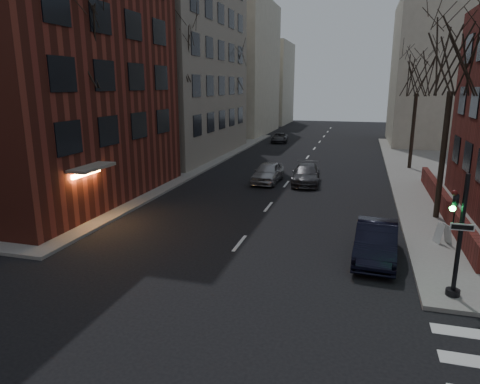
{
  "coord_description": "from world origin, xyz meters",
  "views": [
    {
      "loc": [
        4.82,
        -4.96,
        6.73
      ],
      "look_at": [
        -0.33,
        13.23,
        2.0
      ],
      "focal_mm": 32.0,
      "sensor_mm": 36.0,
      "label": 1
    }
  ],
  "objects_px": {
    "tree_left_c": "(232,73)",
    "streetlamp_far": "(242,108)",
    "tree_right_b": "(418,74)",
    "tree_right_a": "(454,57)",
    "tree_left_a": "(78,49)",
    "streetlamp_near": "(164,123)",
    "car_lane_far": "(279,138)",
    "parked_sedan": "(376,241)",
    "car_lane_silver": "(268,172)",
    "traffic_signal": "(457,244)",
    "car_lane_gray": "(306,174)",
    "sandwich_board": "(443,234)",
    "tree_left_b": "(178,55)"
  },
  "relations": [
    {
      "from": "streetlamp_near",
      "to": "parked_sedan",
      "type": "relative_size",
      "value": 1.41
    },
    {
      "from": "traffic_signal",
      "to": "car_lane_far",
      "type": "height_order",
      "value": "traffic_signal"
    },
    {
      "from": "car_lane_silver",
      "to": "car_lane_far",
      "type": "distance_m",
      "value": 22.16
    },
    {
      "from": "tree_right_a",
      "to": "car_lane_gray",
      "type": "xyz_separation_m",
      "value": [
        -7.52,
        6.55,
        -7.36
      ]
    },
    {
      "from": "streetlamp_far",
      "to": "tree_right_b",
      "type": "bearing_deg",
      "value": -30.47
    },
    {
      "from": "streetlamp_near",
      "to": "car_lane_far",
      "type": "distance_m",
      "value": 24.66
    },
    {
      "from": "tree_left_b",
      "to": "tree_right_a",
      "type": "distance_m",
      "value": 19.35
    },
    {
      "from": "traffic_signal",
      "to": "parked_sedan",
      "type": "relative_size",
      "value": 0.9
    },
    {
      "from": "traffic_signal",
      "to": "car_lane_silver",
      "type": "relative_size",
      "value": 0.94
    },
    {
      "from": "traffic_signal",
      "to": "tree_left_b",
      "type": "xyz_separation_m",
      "value": [
        -16.74,
        17.01,
        7.0
      ]
    },
    {
      "from": "streetlamp_near",
      "to": "sandwich_board",
      "type": "distance_m",
      "value": 18.85
    },
    {
      "from": "tree_left_a",
      "to": "car_lane_silver",
      "type": "height_order",
      "value": "tree_left_a"
    },
    {
      "from": "tree_right_b",
      "to": "traffic_signal",
      "type": "bearing_deg",
      "value": -92.15
    },
    {
      "from": "tree_left_a",
      "to": "tree_right_a",
      "type": "height_order",
      "value": "tree_left_a"
    },
    {
      "from": "streetlamp_far",
      "to": "sandwich_board",
      "type": "bearing_deg",
      "value": -59.21
    },
    {
      "from": "tree_left_c",
      "to": "tree_right_a",
      "type": "relative_size",
      "value": 1.0
    },
    {
      "from": "tree_left_a",
      "to": "tree_left_b",
      "type": "distance_m",
      "value": 12.01
    },
    {
      "from": "tree_right_b",
      "to": "car_lane_far",
      "type": "distance_m",
      "value": 20.75
    },
    {
      "from": "tree_left_b",
      "to": "car_lane_gray",
      "type": "height_order",
      "value": "tree_left_b"
    },
    {
      "from": "parked_sedan",
      "to": "sandwich_board",
      "type": "bearing_deg",
      "value": 41.42
    },
    {
      "from": "traffic_signal",
      "to": "tree_right_b",
      "type": "distance_m",
      "value": 23.71
    },
    {
      "from": "tree_right_b",
      "to": "sandwich_board",
      "type": "bearing_deg",
      "value": -91.03
    },
    {
      "from": "tree_right_b",
      "to": "tree_right_a",
      "type": "bearing_deg",
      "value": -90.0
    },
    {
      "from": "tree_right_a",
      "to": "car_lane_far",
      "type": "bearing_deg",
      "value": 115.6
    },
    {
      "from": "tree_left_c",
      "to": "streetlamp_far",
      "type": "distance_m",
      "value": 4.33
    },
    {
      "from": "tree_left_c",
      "to": "parked_sedan",
      "type": "bearing_deg",
      "value": -62.84
    },
    {
      "from": "tree_right_a",
      "to": "car_lane_silver",
      "type": "bearing_deg",
      "value": 148.57
    },
    {
      "from": "tree_left_b",
      "to": "tree_right_a",
      "type": "xyz_separation_m",
      "value": [
        17.6,
        -8.0,
        -0.88
      ]
    },
    {
      "from": "tree_right_a",
      "to": "car_lane_silver",
      "type": "relative_size",
      "value": 2.3
    },
    {
      "from": "streetlamp_far",
      "to": "tree_left_a",
      "type": "bearing_deg",
      "value": -91.23
    },
    {
      "from": "tree_left_a",
      "to": "tree_left_c",
      "type": "xyz_separation_m",
      "value": [
        0.0,
        26.0,
        -0.44
      ]
    },
    {
      "from": "traffic_signal",
      "to": "car_lane_silver",
      "type": "bearing_deg",
      "value": 121.45
    },
    {
      "from": "tree_left_c",
      "to": "car_lane_silver",
      "type": "bearing_deg",
      "value": -64.79
    },
    {
      "from": "traffic_signal",
      "to": "tree_left_a",
      "type": "bearing_deg",
      "value": 163.35
    },
    {
      "from": "tree_left_c",
      "to": "car_lane_silver",
      "type": "distance_m",
      "value": 18.91
    },
    {
      "from": "tree_left_a",
      "to": "car_lane_silver",
      "type": "distance_m",
      "value": 14.82
    },
    {
      "from": "tree_right_a",
      "to": "tree_left_a",
      "type": "bearing_deg",
      "value": -167.2
    },
    {
      "from": "tree_left_b",
      "to": "car_lane_silver",
      "type": "xyz_separation_m",
      "value": [
        7.43,
        -1.79,
        -8.19
      ]
    },
    {
      "from": "tree_right_a",
      "to": "car_lane_gray",
      "type": "bearing_deg",
      "value": 138.92
    },
    {
      "from": "car_lane_silver",
      "to": "traffic_signal",
      "type": "bearing_deg",
      "value": -56.76
    },
    {
      "from": "tree_left_b",
      "to": "streetlamp_near",
      "type": "xyz_separation_m",
      "value": [
        0.6,
        -4.0,
        -4.68
      ]
    },
    {
      "from": "tree_left_a",
      "to": "tree_left_b",
      "type": "height_order",
      "value": "tree_left_b"
    },
    {
      "from": "car_lane_gray",
      "to": "sandwich_board",
      "type": "bearing_deg",
      "value": -59.91
    },
    {
      "from": "parked_sedan",
      "to": "car_lane_far",
      "type": "distance_m",
      "value": 35.85
    },
    {
      "from": "tree_left_a",
      "to": "car_lane_gray",
      "type": "xyz_separation_m",
      "value": [
        10.08,
        10.55,
        -7.81
      ]
    },
    {
      "from": "tree_left_c",
      "to": "streetlamp_far",
      "type": "bearing_deg",
      "value": 73.3
    },
    {
      "from": "tree_right_a",
      "to": "streetlamp_far",
      "type": "height_order",
      "value": "tree_right_a"
    },
    {
      "from": "streetlamp_far",
      "to": "car_lane_far",
      "type": "xyz_separation_m",
      "value": [
        3.52,
        4.12,
        -3.67
      ]
    },
    {
      "from": "tree_left_b",
      "to": "car_lane_gray",
      "type": "distance_m",
      "value": 13.11
    },
    {
      "from": "parked_sedan",
      "to": "car_lane_silver",
      "type": "height_order",
      "value": "parked_sedan"
    }
  ]
}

